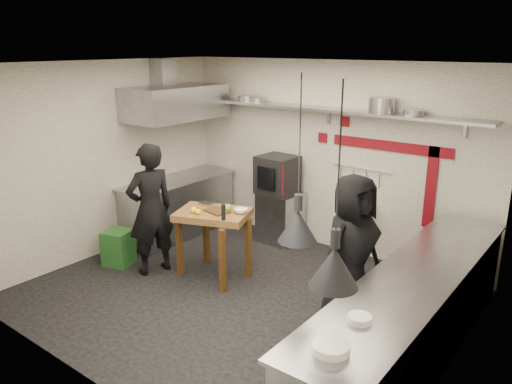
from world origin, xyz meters
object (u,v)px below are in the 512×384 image
Objects in this scene: prep_table at (214,244)px; chef_left at (150,209)px; chef_right at (352,251)px; green_bin at (118,248)px; oven_stand at (281,217)px; combi_oven at (277,175)px.

chef_left reaches higher than prep_table.
prep_table is at bearing 133.85° from chef_left.
chef_right is at bearing -19.60° from prep_table.
chef_right reaches higher than green_bin.
oven_stand is at bearing 57.90° from green_bin.
combi_oven reaches higher than oven_stand.
combi_oven reaches higher than prep_table.
chef_left is at bearing -107.60° from combi_oven.
green_bin is 0.28× the size of chef_left.
chef_left reaches higher than chef_right.
oven_stand is 2.16m from chef_left.
combi_oven is at bearing 70.56° from prep_table.
prep_table is 0.96m from chef_left.
chef_left reaches higher than oven_stand.
green_bin is 0.29× the size of chef_right.
chef_right reaches higher than combi_oven.
prep_table is (0.04, -1.51, -0.63)m from combi_oven.
chef_left is 2.77m from chef_right.
green_bin is at bearing -119.33° from oven_stand.
oven_stand is 1.56m from prep_table.
chef_right is at bearing 115.18° from chef_left.
prep_table is at bearing -85.60° from combi_oven.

